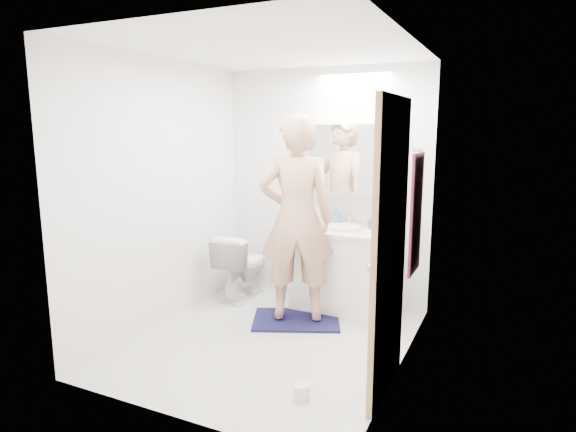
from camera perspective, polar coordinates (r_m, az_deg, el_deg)
The scene contains 23 objects.
floor at distance 4.30m, azimuth -2.09°, elevation -14.39°, with size 2.50×2.50×0.00m, color silver.
ceiling at distance 3.96m, azimuth -2.33°, elevation 19.05°, with size 2.50×2.50×0.00m, color white.
wall_back at distance 5.09m, azimuth 4.31°, elevation 3.53°, with size 2.50×2.50×0.00m, color white.
wall_front at distance 2.92m, azimuth -13.58°, elevation -1.79°, with size 2.50×2.50×0.00m, color white.
wall_left at distance 4.56m, azimuth -14.56°, elevation 2.45°, with size 2.50×2.50×0.00m, color white.
wall_right at distance 3.59m, azimuth 13.58°, elevation 0.43°, with size 2.50×2.50×0.00m, color white.
vanity_cabinet at distance 4.89m, azimuth 6.27°, elevation -6.49°, with size 0.90×0.55×0.78m, color white.
countertop at distance 4.79m, azimuth 6.36°, elevation -1.79°, with size 0.95×0.58×0.04m, color white.
sink_basin at distance 4.81m, azimuth 6.49°, elevation -1.31°, with size 0.36×0.36×0.03m, color white.
faucet at distance 4.97m, azimuth 7.21°, elevation -0.18°, with size 0.02×0.02×0.16m, color silver.
medicine_cabinet at distance 4.89m, azimuth 7.35°, elevation 6.73°, with size 0.88×0.14×0.70m, color white.
mirror_panel at distance 4.82m, azimuth 7.07°, elevation 6.69°, with size 0.84×0.01×0.66m, color silver.
toilet at distance 5.24m, azimuth -5.41°, elevation -5.77°, with size 0.39×0.69×0.70m, color white.
bath_rug at distance 4.69m, azimuth 0.95°, elevation -12.07°, with size 0.80×0.55×0.02m, color #191543.
person at distance 4.41m, azimuth 0.99°, elevation -0.32°, with size 0.68×0.45×1.87m, color tan.
door at distance 3.30m, azimuth 11.83°, elevation -3.91°, with size 0.04×0.80×2.00m, color tan.
door_knob at distance 3.04m, azimuth 9.72°, elevation -6.03°, with size 0.06×0.06×0.06m, color gold.
towel at distance 4.14m, azimuth 14.79°, elevation 0.27°, with size 0.02×0.42×1.00m, color black.
towel_hook at distance 4.09m, azimuth 14.95°, elevation 7.47°, with size 0.02×0.02×0.07m, color silver.
soap_bottle_a at distance 4.99m, azimuth 3.96°, elevation 0.39°, with size 0.09×0.09×0.24m, color #CDC185.
soap_bottle_b at distance 4.98m, azimuth 5.66°, elevation -0.09°, with size 0.08×0.08×0.17m, color #557DB6.
toothbrush_cup at distance 4.85m, azimuth 9.74°, elevation -0.97°, with size 0.09×0.09×0.08m, color #4248C7.
toilet_paper_roll at distance 3.48m, azimuth 1.60°, elevation -19.86°, with size 0.11×0.11×0.10m, color white.
Camera 1 is at (1.81, -3.47, 1.80)m, focal length 30.33 mm.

